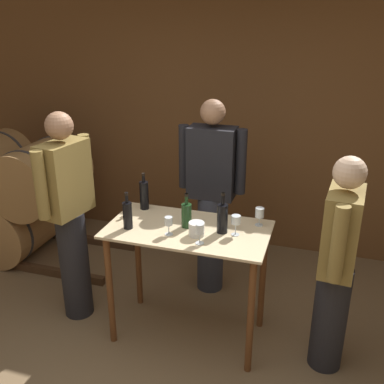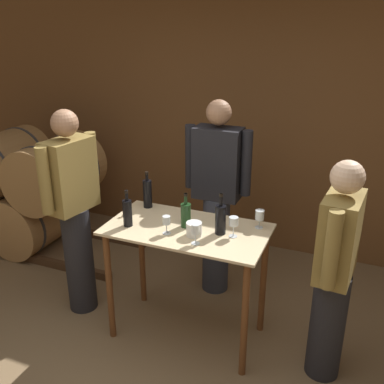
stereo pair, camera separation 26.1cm
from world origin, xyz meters
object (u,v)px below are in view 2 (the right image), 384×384
Objects in this scene: wine_glass_near_left at (166,221)px; wine_glass_near_right at (234,222)px; wine_glass_near_center at (196,230)px; wine_glass_far_side at (260,216)px; ice_bucket at (194,229)px; wine_bottle_far_left at (147,193)px; wine_bottle_left at (127,212)px; person_visitor_with_scarf at (335,270)px; person_host at (217,195)px; person_visitor_bearded at (74,210)px; wine_bottle_center at (186,214)px; wine_bottle_right at (221,219)px.

wine_glass_near_left is 0.48m from wine_glass_near_right.
wine_glass_near_center is 0.53m from wine_glass_far_side.
wine_glass_near_center is 1.30× the size of ice_bucket.
wine_glass_near_center is at bearing -36.16° from wine_bottle_far_left.
person_visitor_with_scarf is (1.49, 0.11, -0.21)m from wine_bottle_left.
person_visitor_bearded is at bearing -143.79° from person_host.
wine_bottle_far_left is at bearing 153.42° from wine_bottle_center.
wine_glass_near_center reaches higher than wine_glass_near_left.
wine_glass_near_center is 0.29m from wine_glass_near_right.
wine_glass_near_center is 0.96m from person_visitor_with_scarf.
wine_glass_near_right is 0.25m from wine_glass_far_side.
person_visitor_with_scarf reaches higher than ice_bucket.
wine_glass_near_right is at bearing -3.16° from wine_bottle_center.
wine_bottle_far_left is 0.83m from wine_glass_near_right.
wine_bottle_left is at bearing 172.96° from wine_glass_near_center.
wine_glass_far_side is 0.09× the size of person_visitor_with_scarf.
wine_bottle_center is at bearing 20.26° from wine_bottle_left.
wine_bottle_right reaches higher than wine_glass_far_side.
ice_bucket is (-0.40, -0.30, -0.05)m from wine_glass_far_side.
person_visitor_with_scarf is (0.71, -0.02, -0.21)m from wine_glass_near_right.
wine_glass_near_right is 1.07× the size of wine_glass_far_side.
wine_bottle_far_left reaches higher than ice_bucket.
wine_bottle_far_left is 0.17× the size of person_visitor_bearded.
person_visitor_with_scarf is at bearing -1.86° from wine_glass_near_right.
wine_bottle_right is 2.09× the size of wine_glass_near_center.
ice_bucket is at bearing -3.49° from person_visitor_bearded.
wine_glass_near_right is at bearing -123.22° from wine_glass_far_side.
wine_bottle_left reaches higher than wine_glass_near_left.
wine_glass_near_left is at bearing -163.41° from wine_glass_near_right.
wine_glass_near_left is 0.97× the size of wine_glass_far_side.
wine_bottle_left is 0.97m from wine_glass_far_side.
person_visitor_bearded reaches higher than ice_bucket.
wine_glass_near_right is 1.35m from person_visitor_bearded.
wine_bottle_center is 0.86× the size of wine_bottle_right.
person_visitor_with_scarf is 0.92× the size of person_visitor_bearded.
wine_bottle_center reaches higher than ice_bucket.
wine_bottle_far_left is at bearing 93.63° from wine_bottle_left.
person_visitor_with_scarf is at bearing 4.06° from wine_bottle_left.
wine_glass_near_right is at bearing -6.68° from wine_bottle_right.
wine_glass_near_center is 0.08× the size of person_visitor_bearded.
wine_bottle_center reaches higher than wine_glass_near_left.
wine_bottle_far_left is 0.99× the size of wine_bottle_right.
ice_bucket is 0.07× the size of person_visitor_with_scarf.
wine_glass_far_side is (0.34, 0.41, -0.01)m from wine_glass_near_center.
wine_bottle_left is at bearing -175.75° from ice_bucket.
wine_glass_near_center is (-0.11, -0.21, -0.01)m from wine_bottle_right.
wine_bottle_right reaches higher than wine_glass_near_right.
wine_glass_far_side is at bearing 49.75° from wine_glass_near_center.
wine_bottle_right is 0.20m from ice_bucket.
wine_bottle_left is 0.92× the size of wine_bottle_right.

